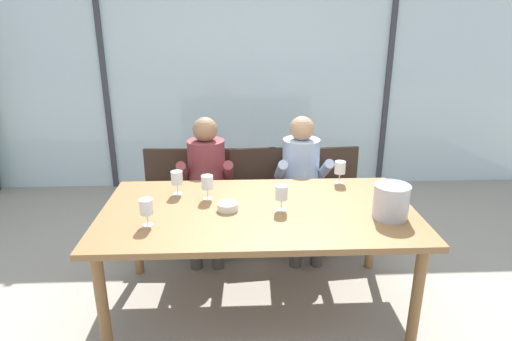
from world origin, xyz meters
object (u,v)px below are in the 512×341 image
object	(u,v)px
chair_near_curtain	(167,191)
wine_glass_near_bucket	(146,208)
wine_glass_center_pour	(207,183)
wine_glass_spare_empty	(177,179)
chair_near_window_right	(337,189)
person_maroon_top	(206,178)
person_pale_blue_shirt	(302,177)
chair_right_of_center	(293,190)
ice_bucket_primary	(391,201)
wine_glass_by_left_taster	(340,169)
chair_center	(254,191)
tasting_bowl	(228,206)
chair_left_of_center	(213,191)
dining_table	(258,218)
wine_glass_by_right_taster	(281,194)

from	to	relation	value
chair_near_curtain	wine_glass_near_bucket	xyz separation A→B (m)	(0.08, -1.19, 0.37)
wine_glass_center_pour	wine_glass_spare_empty	world-z (taller)	same
chair_near_window_right	person_maroon_top	world-z (taller)	person_maroon_top
person_pale_blue_shirt	wine_glass_spare_empty	distance (m)	1.15
chair_right_of_center	chair_near_window_right	bearing A→B (deg)	1.41
ice_bucket_primary	wine_glass_center_pour	world-z (taller)	ice_bucket_primary
ice_bucket_primary	wine_glass_by_left_taster	xyz separation A→B (m)	(-0.19, 0.62, 0.00)
chair_center	wine_glass_by_left_taster	bearing A→B (deg)	-43.26
wine_glass_near_bucket	wine_glass_center_pour	distance (m)	0.53
tasting_bowl	wine_glass_near_bucket	size ratio (longest dim) A/B	0.81
chair_right_of_center	wine_glass_by_left_taster	world-z (taller)	wine_glass_by_left_taster
wine_glass_center_pour	wine_glass_spare_empty	xyz separation A→B (m)	(-0.22, 0.10, -0.00)
chair_near_window_right	ice_bucket_primary	size ratio (longest dim) A/B	3.74
chair_right_of_center	chair_near_window_right	world-z (taller)	same
wine_glass_spare_empty	chair_left_of_center	bearing A→B (deg)	72.60
dining_table	wine_glass_by_left_taster	distance (m)	0.82
chair_left_of_center	wine_glass_near_bucket	distance (m)	1.28
chair_near_window_right	wine_glass_center_pour	xyz separation A→B (m)	(-1.11, -0.77, 0.38)
ice_bucket_primary	wine_glass_by_right_taster	size ratio (longest dim) A/B	1.33
wine_glass_by_right_taster	wine_glass_by_left_taster	bearing A→B (deg)	44.27
chair_near_window_right	person_maroon_top	size ratio (longest dim) A/B	0.73
dining_table	wine_glass_spare_empty	xyz separation A→B (m)	(-0.57, 0.29, 0.19)
chair_left_of_center	wine_glass_center_pour	size ratio (longest dim) A/B	4.97
chair_near_curtain	chair_near_window_right	size ratio (longest dim) A/B	1.00
chair_right_of_center	ice_bucket_primary	bearing A→B (deg)	-64.77
chair_center	person_maroon_top	world-z (taller)	person_maroon_top
dining_table	chair_right_of_center	xyz separation A→B (m)	(0.36, 0.96, -0.18)
ice_bucket_primary	wine_glass_center_pour	bearing A→B (deg)	163.46
dining_table	person_maroon_top	world-z (taller)	person_maroon_top
ice_bucket_primary	wine_glass_near_bucket	size ratio (longest dim) A/B	1.33
chair_center	person_pale_blue_shirt	bearing A→B (deg)	-22.31
chair_right_of_center	person_pale_blue_shirt	world-z (taller)	person_pale_blue_shirt
wine_glass_by_right_taster	wine_glass_spare_empty	xyz separation A→B (m)	(-0.72, 0.31, 0.00)
chair_left_of_center	person_pale_blue_shirt	distance (m)	0.80
chair_center	tasting_bowl	distance (m)	1.03
person_maroon_top	chair_near_window_right	bearing A→B (deg)	5.04
chair_left_of_center	chair_right_of_center	bearing A→B (deg)	3.61
chair_near_curtain	wine_glass_spare_empty	bearing A→B (deg)	-71.76
chair_left_of_center	chair_center	distance (m)	0.36
chair_left_of_center	wine_glass_by_left_taster	distance (m)	1.19
dining_table	chair_near_window_right	size ratio (longest dim) A/B	2.42
person_maroon_top	wine_glass_center_pour	bearing A→B (deg)	-86.00
wine_glass_by_left_taster	wine_glass_center_pour	bearing A→B (deg)	-164.67
dining_table	chair_near_window_right	distance (m)	1.24
chair_right_of_center	wine_glass_by_left_taster	xyz separation A→B (m)	(0.29, -0.50, 0.37)
dining_table	person_maroon_top	bearing A→B (deg)	115.75
dining_table	chair_near_curtain	bearing A→B (deg)	128.23
dining_table	chair_near_curtain	xyz separation A→B (m)	(-0.77, 0.97, -0.18)
dining_table	wine_glass_spare_empty	bearing A→B (deg)	153.33
dining_table	chair_center	world-z (taller)	chair_center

